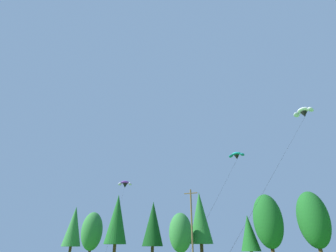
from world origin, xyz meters
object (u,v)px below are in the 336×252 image
Objects in this scene: utility_pole at (192,224)px; parafoil_kite_mid_teal at (237,156)px; parafoil_kite_high_purple at (125,184)px; parafoil_kite_far_white at (304,112)px.

utility_pole is 14.32m from parafoil_kite_mid_teal.
parafoil_kite_high_purple is at bearing 164.62° from parafoil_kite_mid_teal.
utility_pole is at bearing 19.60° from parafoil_kite_high_purple.
parafoil_kite_high_purple is at bearing 177.17° from parafoil_kite_far_white.
parafoil_kite_high_purple is (-10.19, -3.63, 6.29)m from utility_pole.
parafoil_kite_high_purple reaches higher than utility_pole.
parafoil_kite_mid_teal is (18.84, -5.18, 0.96)m from parafoil_kite_high_purple.
utility_pole is at bearing 164.47° from parafoil_kite_far_white.
utility_pole is 23.24m from parafoil_kite_far_white.
parafoil_kite_high_purple is 0.85× the size of parafoil_kite_far_white.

